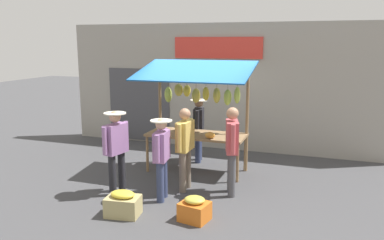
% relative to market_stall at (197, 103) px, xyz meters
% --- Properties ---
extents(ground_plane, '(40.00, 40.00, 0.00)m').
position_rel_market_stall_xyz_m(ground_plane, '(-0.01, 0.07, -1.56)').
color(ground_plane, '#424244').
extents(street_backdrop, '(9.00, 0.30, 3.40)m').
position_rel_market_stall_xyz_m(street_backdrop, '(0.04, -2.12, 0.14)').
color(street_backdrop, '#9E998E').
rests_on(street_backdrop, ground).
extents(market_stall, '(2.50, 1.46, 2.50)m').
position_rel_market_stall_xyz_m(market_stall, '(0.00, 0.00, 0.00)').
color(market_stall, olive).
rests_on(market_stall, ground).
extents(vendor_with_sunhat, '(0.40, 0.67, 1.57)m').
position_rel_market_stall_xyz_m(vendor_with_sunhat, '(0.18, -0.68, -0.64)').
color(vendor_with_sunhat, navy).
rests_on(vendor_with_sunhat, ground).
extents(shopper_in_grey_tee, '(0.36, 0.69, 1.71)m').
position_rel_market_stall_xyz_m(shopper_in_grey_tee, '(-1.09, 1.15, -0.56)').
color(shopper_in_grey_tee, '#4C4C51').
rests_on(shopper_in_grey_tee, ground).
extents(shopper_with_shopping_bag, '(0.23, 0.70, 1.65)m').
position_rel_market_stall_xyz_m(shopper_with_shopping_bag, '(-0.17, 1.23, -0.60)').
color(shopper_with_shopping_bag, '#726656').
rests_on(shopper_with_shopping_bag, ground).
extents(shopper_in_striped_shirt, '(0.40, 0.67, 1.55)m').
position_rel_market_stall_xyz_m(shopper_in_striped_shirt, '(0.06, 1.84, -0.66)').
color(shopper_in_striped_shirt, navy).
rests_on(shopper_in_striped_shirt, ground).
extents(shopper_with_ponytail, '(0.42, 0.69, 1.63)m').
position_rel_market_stall_xyz_m(shopper_with_ponytail, '(1.01, 1.83, -0.60)').
color(shopper_with_ponytail, '#232328').
rests_on(shopper_with_ponytail, ground).
extents(produce_crate_near, '(0.61, 0.47, 0.44)m').
position_rel_market_stall_xyz_m(produce_crate_near, '(0.41, 2.70, -1.36)').
color(produce_crate_near, tan).
rests_on(produce_crate_near, ground).
extents(produce_crate_side, '(0.52, 0.47, 0.42)m').
position_rel_market_stall_xyz_m(produce_crate_side, '(-0.80, 2.47, -1.37)').
color(produce_crate_side, '#D1661E').
rests_on(produce_crate_side, ground).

